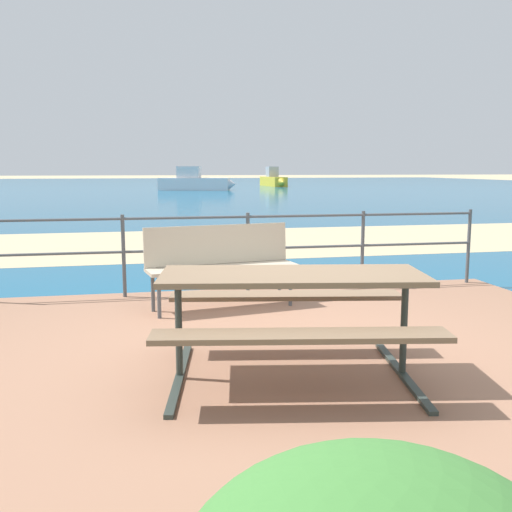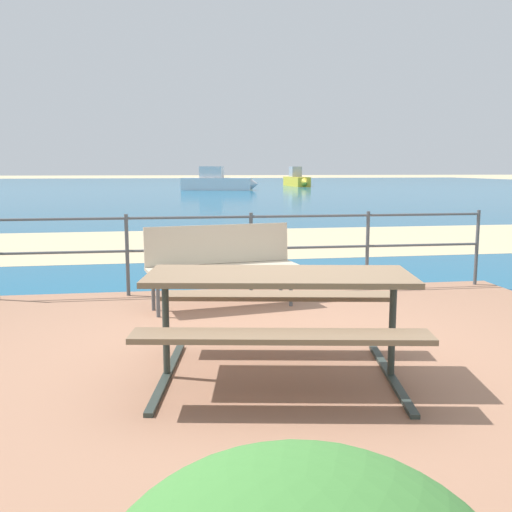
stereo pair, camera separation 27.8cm
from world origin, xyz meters
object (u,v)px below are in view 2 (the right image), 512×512
at_px(park_bench, 221,258).
at_px(boat_near, 217,182).
at_px(picnic_table, 279,297).
at_px(boat_mid, 297,180).

xyz_separation_m(park_bench, boat_near, (2.92, 34.94, -0.01)).
relative_size(park_bench, boat_near, 0.30).
height_order(picnic_table, park_bench, park_bench).
bearing_deg(park_bench, picnic_table, -95.13).
bearing_deg(park_bench, boat_mid, 65.80).
distance_m(picnic_table, park_bench, 2.25).
distance_m(park_bench, boat_mid, 43.81).
relative_size(picnic_table, park_bench, 1.24).
relative_size(picnic_table, boat_mid, 0.39).
bearing_deg(boat_mid, park_bench, -17.15).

